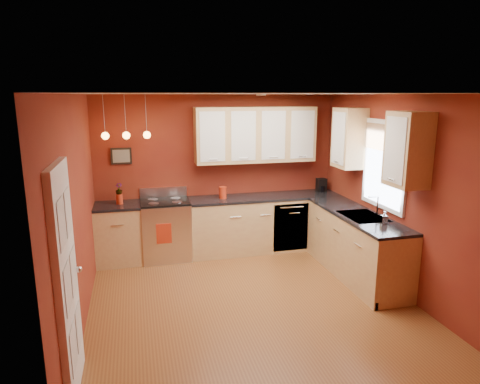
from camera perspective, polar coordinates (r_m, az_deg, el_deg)
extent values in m
plane|color=brown|center=(5.66, 1.45, -14.40)|extent=(4.20, 4.20, 0.00)
cube|color=white|center=(5.03, 1.62, 12.96)|extent=(4.00, 4.20, 0.02)
cube|color=maroon|center=(7.19, -2.94, 2.49)|extent=(4.00, 0.02, 2.60)
cube|color=maroon|center=(3.32, 11.40, -10.27)|extent=(4.00, 0.02, 2.60)
cube|color=maroon|center=(5.06, -20.91, -2.80)|extent=(0.02, 4.20, 2.60)
cube|color=maroon|center=(6.03, 20.17, -0.31)|extent=(0.02, 4.20, 2.60)
cube|color=tan|center=(6.99, -15.83, -5.50)|extent=(0.70, 0.60, 0.90)
cube|color=tan|center=(7.29, 3.25, -4.27)|extent=(2.54, 0.60, 0.90)
cube|color=tan|center=(6.47, 15.15, -6.92)|extent=(0.60, 2.10, 0.90)
cube|color=black|center=(6.86, -16.07, -1.76)|extent=(0.70, 0.62, 0.04)
cube|color=black|center=(7.16, 3.30, -0.67)|extent=(2.54, 0.62, 0.04)
cube|color=black|center=(6.34, 15.39, -2.92)|extent=(0.62, 2.10, 0.04)
cube|color=silver|center=(6.99, -9.83, -5.09)|extent=(0.76, 0.64, 0.92)
cube|color=black|center=(6.70, -9.64, -5.70)|extent=(0.55, 0.02, 0.32)
cylinder|color=silver|center=(6.62, -9.71, -3.76)|extent=(0.60, 0.02, 0.02)
cube|color=black|center=(6.86, -9.98, -1.31)|extent=(0.76, 0.60, 0.03)
cylinder|color=gray|center=(6.71, -11.43, -1.52)|extent=(0.16, 0.16, 0.01)
cylinder|color=gray|center=(6.74, -8.37, -1.35)|extent=(0.16, 0.16, 0.01)
cylinder|color=gray|center=(6.98, -11.54, -0.96)|extent=(0.16, 0.16, 0.01)
cylinder|color=gray|center=(7.01, -8.61, -0.80)|extent=(0.16, 0.16, 0.01)
cube|color=silver|center=(7.13, -10.19, 0.00)|extent=(0.76, 0.04, 0.16)
cube|color=silver|center=(7.14, 6.79, -4.70)|extent=(0.60, 0.02, 0.80)
cube|color=gray|center=(6.21, 16.06, -3.32)|extent=(0.50, 0.70, 0.05)
cube|color=black|center=(6.36, 15.30, -3.00)|extent=(0.42, 0.30, 0.02)
cube|color=black|center=(6.07, 16.85, -3.83)|extent=(0.42, 0.30, 0.02)
cylinder|color=silver|center=(6.28, 17.89, -1.70)|extent=(0.02, 0.02, 0.28)
cylinder|color=silver|center=(6.21, 17.43, -0.59)|extent=(0.16, 0.02, 0.02)
cube|color=white|center=(6.20, 18.73, 3.44)|extent=(0.04, 1.02, 1.22)
cube|color=white|center=(6.19, 18.61, 3.44)|extent=(0.01, 0.90, 1.10)
cube|color=olive|center=(6.14, 18.74, 6.84)|extent=(0.02, 0.96, 0.36)
cube|color=white|center=(4.02, -22.11, -11.08)|extent=(0.06, 0.82, 2.05)
cube|color=silver|center=(3.65, -22.70, -3.89)|extent=(0.00, 0.28, 0.40)
cube|color=silver|center=(4.00, -21.96, -2.45)|extent=(0.00, 0.28, 0.40)
cube|color=silver|center=(3.84, -21.98, -11.79)|extent=(0.00, 0.28, 0.40)
cube|color=silver|center=(4.17, -21.33, -9.77)|extent=(0.00, 0.28, 0.40)
cube|color=silver|center=(4.09, -21.30, -18.84)|extent=(0.00, 0.28, 0.40)
cube|color=silver|center=(4.40, -20.72, -16.42)|extent=(0.00, 0.28, 0.40)
sphere|color=silver|center=(4.32, -20.70, -9.62)|extent=(0.06, 0.06, 0.06)
cube|color=tan|center=(7.08, 2.09, 7.64)|extent=(2.00, 0.35, 0.90)
cube|color=tan|center=(6.10, 17.57, 6.23)|extent=(0.35, 1.95, 0.90)
cube|color=black|center=(6.99, -15.55, 4.65)|extent=(0.32, 0.03, 0.26)
cylinder|color=gray|center=(6.62, -17.70, 9.73)|extent=(0.01, 0.01, 0.60)
sphere|color=#FFA53F|center=(6.64, -17.53, 7.15)|extent=(0.11, 0.11, 0.11)
cylinder|color=gray|center=(6.60, -15.07, 9.89)|extent=(0.01, 0.01, 0.60)
sphere|color=#FFA53F|center=(6.62, -14.92, 7.30)|extent=(0.11, 0.11, 0.11)
cylinder|color=gray|center=(6.61, -12.43, 10.03)|extent=(0.01, 0.01, 0.60)
sphere|color=#FFA53F|center=(6.63, -12.31, 7.44)|extent=(0.11, 0.11, 0.11)
cylinder|color=#AB2912|center=(6.96, -2.31, -0.14)|extent=(0.12, 0.12, 0.18)
cylinder|color=#AB2912|center=(6.94, -2.31, 0.64)|extent=(0.13, 0.13, 0.02)
cylinder|color=#AB2912|center=(6.86, -15.77, -0.90)|extent=(0.10, 0.10, 0.16)
imported|color=#AB2912|center=(6.82, -15.85, 0.35)|extent=(0.13, 0.13, 0.19)
cube|color=black|center=(7.59, 10.79, 0.95)|extent=(0.16, 0.14, 0.23)
cylinder|color=black|center=(7.56, 10.91, 0.42)|extent=(0.09, 0.09, 0.11)
imported|color=silver|center=(5.90, 18.66, -3.24)|extent=(0.08, 0.09, 0.17)
cube|color=#AB2912|center=(6.66, -10.11, -5.48)|extent=(0.23, 0.02, 0.31)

